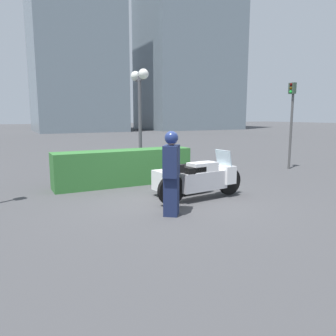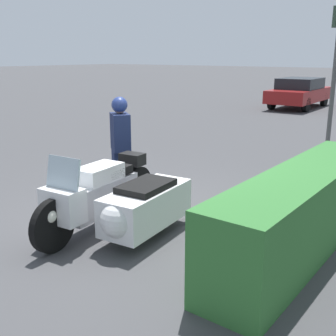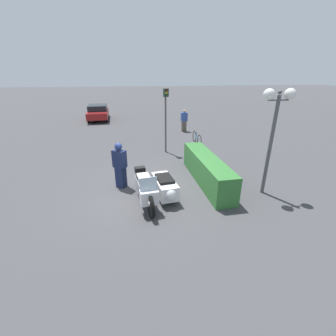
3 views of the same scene
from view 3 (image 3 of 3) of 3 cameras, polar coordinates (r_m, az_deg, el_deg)
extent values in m
plane|color=#424244|center=(8.35, -4.80, -5.58)|extent=(160.00, 160.00, 0.00)
cylinder|color=black|center=(6.72, -4.38, -9.73)|extent=(0.70, 0.17, 0.69)
cylinder|color=black|center=(8.28, -7.11, -3.25)|extent=(0.70, 0.17, 0.69)
cylinder|color=black|center=(7.81, -0.98, -5.36)|extent=(0.55, 0.16, 0.54)
cube|color=#B7B7BC|center=(7.43, -5.93, -5.33)|extent=(1.31, 0.53, 0.45)
cube|color=white|center=(7.28, -6.04, -3.07)|extent=(0.73, 0.45, 0.24)
cube|color=black|center=(7.55, -6.45, -2.29)|extent=(0.55, 0.43, 0.12)
cube|color=white|center=(6.77, -4.78, -7.40)|extent=(0.38, 0.57, 0.44)
cube|color=silver|center=(6.61, -4.98, -4.10)|extent=(0.17, 0.53, 0.40)
sphere|color=white|center=(6.61, -4.33, -8.88)|extent=(0.18, 0.18, 0.18)
cube|color=white|center=(7.70, -0.86, -4.62)|extent=(1.49, 0.74, 0.50)
sphere|color=white|center=(7.17, 0.48, -6.58)|extent=(0.48, 0.48, 0.47)
cube|color=black|center=(7.57, -0.88, -2.67)|extent=(0.84, 0.59, 0.09)
cube|color=black|center=(7.97, -7.14, -0.38)|extent=(0.28, 0.38, 0.18)
cube|color=#192347|center=(8.58, -11.84, -2.20)|extent=(0.42, 0.43, 0.80)
cube|color=#192347|center=(8.31, -12.23, 2.29)|extent=(0.51, 0.54, 0.63)
sphere|color=tan|center=(8.18, -12.48, 5.09)|extent=(0.22, 0.22, 0.22)
sphere|color=navy|center=(8.17, -12.50, 5.34)|extent=(0.27, 0.27, 0.27)
cube|color=#337033|center=(8.88, 9.79, -0.39)|extent=(4.06, 0.78, 1.03)
cylinder|color=#4C4C51|center=(8.24, 24.45, 4.70)|extent=(0.12, 0.12, 3.36)
cylinder|color=#4C4C51|center=(7.96, 26.27, 15.22)|extent=(0.05, 0.71, 0.05)
sphere|color=white|center=(8.16, 28.57, 16.19)|extent=(0.35, 0.35, 0.35)
sphere|color=white|center=(7.74, 24.29, 16.70)|extent=(0.35, 0.35, 0.35)
sphere|color=#4C4C51|center=(7.94, 26.56, 16.85)|extent=(0.12, 0.12, 0.12)
cylinder|color=#4C4C4C|center=(12.02, -0.61, 10.72)|extent=(0.09, 0.09, 2.91)
cube|color=#334738|center=(11.74, -0.53, 18.59)|extent=(0.19, 0.28, 0.40)
sphere|color=#410707|center=(11.67, -0.40, 19.20)|extent=(0.11, 0.11, 0.11)
sphere|color=orange|center=(11.67, -0.40, 18.56)|extent=(0.11, 0.11, 0.11)
sphere|color=#07350F|center=(11.68, -0.40, 17.93)|extent=(0.11, 0.11, 0.11)
cube|color=maroon|center=(22.48, -17.28, 13.12)|extent=(4.42, 1.91, 0.56)
cube|color=black|center=(22.40, -17.44, 14.44)|extent=(2.32, 1.70, 0.48)
cylinder|color=black|center=(23.92, -18.88, 12.77)|extent=(0.64, 0.23, 0.64)
cylinder|color=black|center=(23.81, -15.10, 13.15)|extent=(0.64, 0.23, 0.64)
cylinder|color=black|center=(21.27, -19.53, 11.58)|extent=(0.64, 0.23, 0.64)
cylinder|color=black|center=(21.14, -15.30, 12.01)|extent=(0.64, 0.23, 0.64)
cube|color=brown|center=(17.02, 4.07, 10.55)|extent=(0.28, 0.32, 0.77)
cube|color=#334C99|center=(16.89, 4.14, 12.84)|extent=(0.29, 0.46, 0.61)
sphere|color=tan|center=(16.83, 4.18, 14.21)|extent=(0.21, 0.21, 0.21)
torus|color=black|center=(13.48, 7.97, 6.90)|extent=(0.70, 0.04, 0.70)
torus|color=black|center=(14.42, 6.74, 7.99)|extent=(0.70, 0.04, 0.70)
cylinder|color=#2D668C|center=(13.93, 7.35, 7.73)|extent=(0.92, 0.05, 0.05)
cylinder|color=#2D668C|center=(14.03, 7.19, 8.53)|extent=(0.04, 0.04, 0.33)
camera|label=1|loc=(12.58, -39.73, 8.73)|focal=35.00mm
camera|label=2|loc=(5.55, 46.85, -0.94)|focal=45.00mm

